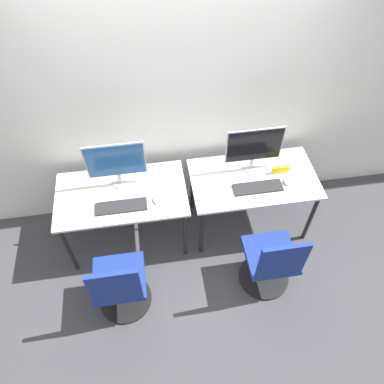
# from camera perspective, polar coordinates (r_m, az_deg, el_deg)

# --- Properties ---
(ground_plane) EXTENTS (20.00, 20.00, 0.00)m
(ground_plane) POSITION_cam_1_polar(r_m,az_deg,el_deg) (3.86, 0.31, -9.75)
(ground_plane) COLOR #3D3D42
(wall_back) EXTENTS (12.00, 0.05, 2.80)m
(wall_back) POSITION_cam_1_polar(r_m,az_deg,el_deg) (3.34, -1.80, 14.70)
(wall_back) COLOR silver
(wall_back) RESTS_ON ground_plane
(desk_left) EXTENTS (1.19, 0.68, 0.72)m
(desk_left) POSITION_cam_1_polar(r_m,az_deg,el_deg) (3.52, -10.60, -1.02)
(desk_left) COLOR silver
(desk_left) RESTS_ON ground_plane
(monitor_left) EXTENTS (0.53, 0.16, 0.48)m
(monitor_left) POSITION_cam_1_polar(r_m,az_deg,el_deg) (3.35, -11.52, 4.44)
(monitor_left) COLOR #B2B2B7
(monitor_left) RESTS_ON desk_left
(keyboard_left) EXTENTS (0.45, 0.14, 0.02)m
(keyboard_left) POSITION_cam_1_polar(r_m,az_deg,el_deg) (3.36, -10.72, -2.18)
(keyboard_left) COLOR #262628
(keyboard_left) RESTS_ON desk_left
(mouse_left) EXTENTS (0.06, 0.09, 0.03)m
(mouse_left) POSITION_cam_1_polar(r_m,az_deg,el_deg) (3.35, -5.48, -1.17)
(mouse_left) COLOR silver
(mouse_left) RESTS_ON desk_left
(office_chair_left) EXTENTS (0.48, 0.48, 0.90)m
(office_chair_left) POSITION_cam_1_polar(r_m,az_deg,el_deg) (3.35, -10.83, -14.08)
(office_chair_left) COLOR black
(office_chair_left) RESTS_ON ground_plane
(desk_right) EXTENTS (1.19, 0.68, 0.72)m
(desk_right) POSITION_cam_1_polar(r_m,az_deg,el_deg) (3.63, 9.29, 1.32)
(desk_right) COLOR silver
(desk_right) RESTS_ON ground_plane
(monitor_right) EXTENTS (0.53, 0.16, 0.48)m
(monitor_right) POSITION_cam_1_polar(r_m,az_deg,el_deg) (3.47, 9.45, 6.75)
(monitor_right) COLOR #B2B2B7
(monitor_right) RESTS_ON desk_right
(keyboard_right) EXTENTS (0.45, 0.14, 0.02)m
(keyboard_right) POSITION_cam_1_polar(r_m,az_deg,el_deg) (3.49, 10.00, 0.68)
(keyboard_right) COLOR #262628
(keyboard_right) RESTS_ON desk_right
(mouse_right) EXTENTS (0.06, 0.09, 0.03)m
(mouse_right) POSITION_cam_1_polar(r_m,az_deg,el_deg) (3.58, 14.23, 1.51)
(mouse_right) COLOR silver
(mouse_right) RESTS_ON desk_right
(office_chair_right) EXTENTS (0.48, 0.48, 0.90)m
(office_chair_right) POSITION_cam_1_polar(r_m,az_deg,el_deg) (3.47, 11.94, -10.64)
(office_chair_right) COLOR black
(office_chair_right) RESTS_ON ground_plane
(placard_right) EXTENTS (0.16, 0.03, 0.08)m
(placard_right) POSITION_cam_1_polar(r_m,az_deg,el_deg) (3.64, 13.35, 3.38)
(placard_right) COLOR yellow
(placard_right) RESTS_ON desk_right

